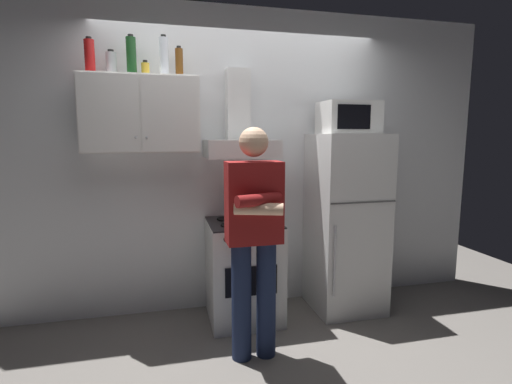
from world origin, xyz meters
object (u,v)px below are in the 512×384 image
object	(u,v)px
bottle_canister_steel	(111,64)
bottle_wine_green	(131,56)
microwave	(348,118)
bottle_vodka_clear	(164,57)
person_standing	(254,235)
cooking_pot	(262,216)
bottle_soda_red	(90,56)
bottle_beer_brown	(179,63)
range_hood	(240,134)
bottle_spice_jar	(145,69)
upper_cabinet	(142,115)
stove_oven	(244,270)
refrigerator	(346,223)

from	to	relation	value
bottle_canister_steel	bottle_wine_green	bearing A→B (deg)	-17.97
microwave	bottle_vodka_clear	bearing A→B (deg)	176.15
bottle_vodka_clear	person_standing	bearing A→B (deg)	-52.47
cooking_pot	bottle_soda_red	xyz separation A→B (m)	(-1.29, 0.21, 1.24)
bottle_soda_red	microwave	bearing A→B (deg)	-2.03
bottle_canister_steel	bottle_beer_brown	bearing A→B (deg)	-0.37
bottle_canister_steel	bottle_vodka_clear	bearing A→B (deg)	-5.49
range_hood	bottle_vodka_clear	bearing A→B (deg)	-179.76
microwave	bottle_spice_jar	size ratio (longest dim) A/B	3.86
bottle_spice_jar	bottle_vodka_clear	bearing A→B (deg)	-8.71
bottle_soda_red	bottle_wine_green	world-z (taller)	bottle_wine_green
bottle_spice_jar	bottle_canister_steel	size ratio (longest dim) A/B	0.64
person_standing	bottle_wine_green	world-z (taller)	bottle_wine_green
upper_cabinet	bottle_wine_green	world-z (taller)	bottle_wine_green
bottle_canister_steel	bottle_soda_red	size ratio (longest dim) A/B	0.74
cooking_pot	bottle_canister_steel	distance (m)	1.69
cooking_pot	bottle_vodka_clear	size ratio (longest dim) A/B	0.91
upper_cabinet	microwave	size ratio (longest dim) A/B	1.88
bottle_beer_brown	bottle_wine_green	bearing A→B (deg)	-172.65
range_hood	bottle_wine_green	xyz separation A→B (m)	(-0.86, -0.01, 0.60)
stove_oven	refrigerator	xyz separation A→B (m)	(0.95, 0.00, 0.37)
stove_oven	refrigerator	distance (m)	1.02
cooking_pot	bottle_wine_green	world-z (taller)	bottle_wine_green
bottle_spice_jar	bottle_beer_brown	world-z (taller)	bottle_beer_brown
range_hood	bottle_beer_brown	distance (m)	0.75
bottle_vodka_clear	bottle_wine_green	size ratio (longest dim) A/B	1.05
bottle_vodka_clear	bottle_spice_jar	world-z (taller)	bottle_vodka_clear
microwave	bottle_beer_brown	size ratio (longest dim) A/B	1.93
bottle_soda_red	bottle_spice_jar	bearing A→B (deg)	7.53
range_hood	cooking_pot	bearing A→B (deg)	-62.12
bottle_canister_steel	bottle_spice_jar	bearing A→B (deg)	-3.62
microwave	range_hood	bearing A→B (deg)	173.54
person_standing	bottle_spice_jar	xyz separation A→B (m)	(-0.71, 0.75, 1.20)
bottle_vodka_clear	bottle_beer_brown	world-z (taller)	bottle_vodka_clear
cooking_pot	upper_cabinet	bearing A→B (deg)	165.27
bottle_vodka_clear	bottle_spice_jar	size ratio (longest dim) A/B	2.57
refrigerator	microwave	bearing A→B (deg)	90.90
microwave	bottle_soda_red	bearing A→B (deg)	177.97
upper_cabinet	bottle_spice_jar	world-z (taller)	bottle_spice_jar
bottle_canister_steel	cooking_pot	bearing A→B (deg)	-13.85
refrigerator	bottle_beer_brown	distance (m)	1.99
bottle_spice_jar	bottle_beer_brown	xyz separation A→B (m)	(0.27, 0.01, 0.06)
cooking_pot	bottle_vodka_clear	xyz separation A→B (m)	(-0.74, 0.24, 1.27)
bottle_vodka_clear	bottle_soda_red	distance (m)	0.55
stove_oven	person_standing	distance (m)	0.77
upper_cabinet	bottle_canister_steel	xyz separation A→B (m)	(-0.21, 0.04, 0.39)
stove_oven	bottle_canister_steel	xyz separation A→B (m)	(-1.01, 0.16, 1.71)
upper_cabinet	cooking_pot	xyz separation A→B (m)	(0.93, -0.24, -0.82)
stove_oven	bottle_beer_brown	world-z (taller)	bottle_beer_brown
bottle_spice_jar	microwave	bearing A→B (deg)	-4.27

